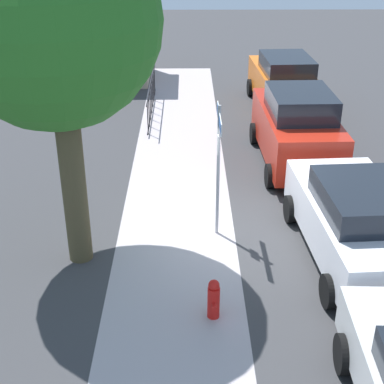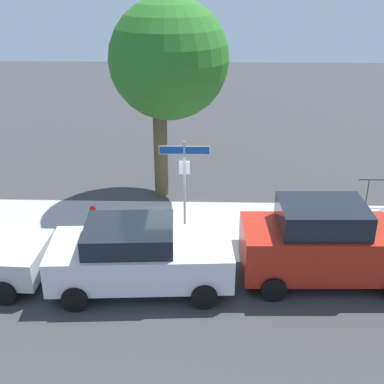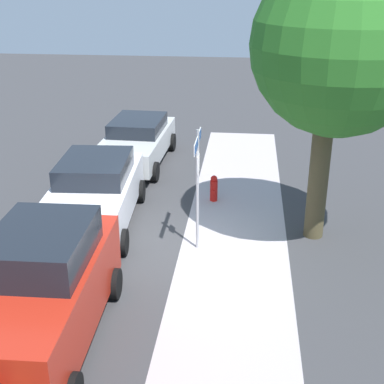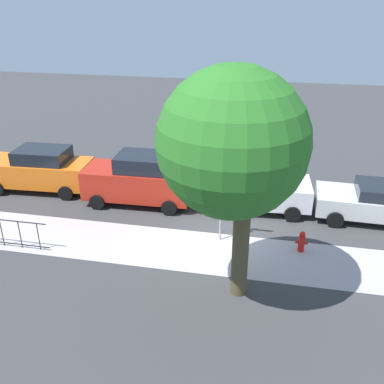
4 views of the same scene
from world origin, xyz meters
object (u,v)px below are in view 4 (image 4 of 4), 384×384
car_red (139,179)px  fire_hydrant (302,242)px  car_orange (39,169)px  car_white (255,188)px  car_silver (379,202)px  shade_tree (237,146)px  street_sign (222,187)px

car_red → fire_hydrant: 7.15m
car_orange → car_red: bearing=172.1°
car_white → car_orange: size_ratio=0.98×
car_orange → fire_hydrant: 11.83m
car_white → car_red: (4.80, 0.43, 0.18)m
car_orange → fire_hydrant: bearing=162.4°
car_silver → car_white: size_ratio=1.00×
shade_tree → car_white: (-0.30, -5.91, -3.82)m
fire_hydrant → street_sign: bearing=-4.0°
street_sign → shade_tree: bearing=103.3°
car_white → fire_hydrant: 3.55m
car_silver → car_red: car_red is taller
car_silver → car_red: (9.61, 0.30, 0.28)m
car_red → fire_hydrant: size_ratio=5.80×
street_sign → shade_tree: (-0.73, 3.11, 2.61)m
street_sign → car_red: (3.77, -2.37, -1.04)m
street_sign → car_red: 4.57m
car_silver → car_white: car_white is taller
shade_tree → fire_hydrant: shade_tree is taller
shade_tree → car_silver: size_ratio=1.44×
shade_tree → car_silver: shade_tree is taller
car_orange → shade_tree: bearing=144.7°
fire_hydrant → car_red: bearing=-21.1°
shade_tree → fire_hydrant: (-2.14, -2.91, -4.34)m
car_red → fire_hydrant: (-6.64, 2.57, -0.69)m
fire_hydrant → shade_tree: bearing=53.7°
street_sign → fire_hydrant: 3.36m
shade_tree → car_orange: shade_tree is taller
street_sign → shade_tree: shade_tree is taller
street_sign → car_orange: 9.08m
car_red → fire_hydrant: bearing=157.3°
car_silver → car_white: bearing=0.4°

